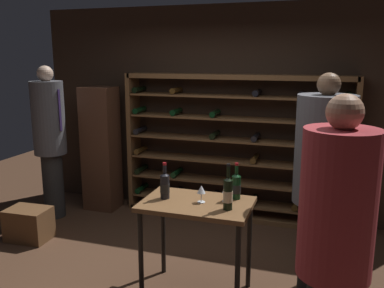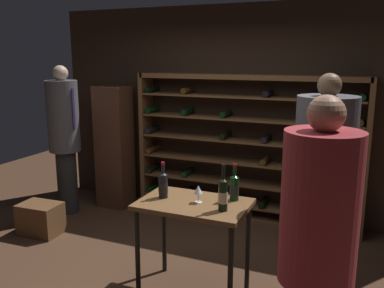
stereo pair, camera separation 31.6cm
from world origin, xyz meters
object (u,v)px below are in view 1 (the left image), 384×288
person_guest_khaki (323,176)px  wine_glass_stemmed_center (201,190)px  display_cabinet (101,149)px  wine_rack (235,149)px  person_bystander_dark_jacket (50,135)px  wine_bottle_red_label (165,185)px  tasting_table (197,215)px  wine_bottle_gold_foil (228,193)px  wine_glass_stemmed_left (227,190)px  wine_bottle_amber_reserve (236,186)px  wine_crate (29,224)px  person_bystander_red_print (335,238)px

person_guest_khaki → wine_glass_stemmed_center: person_guest_khaki is taller
display_cabinet → wine_glass_stemmed_center: display_cabinet is taller
wine_rack → person_bystander_dark_jacket: size_ratio=1.47×
person_bystander_dark_jacket → wine_bottle_red_label: person_bystander_dark_jacket is taller
tasting_table → display_cabinet: display_cabinet is taller
wine_bottle_gold_foil → wine_glass_stemmed_left: (-0.05, 0.18, -0.04)m
display_cabinet → wine_bottle_amber_reserve: bearing=-33.5°
display_cabinet → wine_bottle_amber_reserve: (2.20, -1.46, 0.14)m
wine_crate → wine_glass_stemmed_center: 2.41m
wine_rack → wine_glass_stemmed_left: 1.81m
wine_bottle_red_label → wine_glass_stemmed_center: size_ratio=2.14×
wine_bottle_amber_reserve → wine_bottle_gold_foil: bearing=-92.0°
person_bystander_dark_jacket → wine_glass_stemmed_center: 2.66m
tasting_table → display_cabinet: (-1.90, 1.64, 0.09)m
person_guest_khaki → wine_glass_stemmed_left: size_ratio=13.79×
person_bystander_dark_jacket → wine_bottle_amber_reserve: size_ratio=6.09×
wine_bottle_red_label → wine_crate: bearing=166.6°
person_bystander_dark_jacket → wine_bottle_red_label: 2.36m
tasting_table → person_bystander_dark_jacket: person_bystander_dark_jacket is taller
person_bystander_red_print → wine_rack: bearing=-170.9°
person_bystander_dark_jacket → display_cabinet: bearing=126.9°
wine_glass_stemmed_left → display_cabinet: bearing=144.0°
wine_bottle_red_label → wine_bottle_gold_foil: (0.59, -0.09, 0.02)m
wine_rack → person_bystander_dark_jacket: bearing=-162.6°
wine_glass_stemmed_center → wine_bottle_gold_foil: bearing=-19.8°
wine_bottle_amber_reserve → person_bystander_red_print: bearing=-50.8°
wine_crate → display_cabinet: (0.29, 1.19, 0.66)m
display_cabinet → wine_glass_stemmed_left: (2.14, -1.55, 0.12)m
wine_rack → tasting_table: wine_rack is taller
wine_bottle_amber_reserve → wine_glass_stemmed_left: 0.12m
wine_bottle_amber_reserve → wine_glass_stemmed_center: wine_bottle_amber_reserve is taller
tasting_table → display_cabinet: size_ratio=0.56×
tasting_table → person_bystander_red_print: size_ratio=0.50×
person_guest_khaki → wine_glass_stemmed_left: (-0.78, -0.28, -0.12)m
wine_bottle_amber_reserve → wine_bottle_gold_foil: 0.28m
wine_bottle_gold_foil → wine_bottle_red_label: bearing=171.3°
wine_rack → wine_glass_stemmed_left: bearing=-80.2°
person_bystander_red_print → wine_glass_stemmed_center: 1.34m
wine_bottle_amber_reserve → wine_bottle_red_label: size_ratio=1.00×
tasting_table → wine_glass_stemmed_center: size_ratio=6.20×
person_bystander_dark_jacket → person_bystander_red_print: size_ratio=1.04×
person_guest_khaki → wine_crate: (-3.21, 0.09, -0.90)m
wine_bottle_red_label → wine_bottle_gold_foil: size_ratio=0.84×
wine_crate → wine_rack: bearing=33.8°
wine_bottle_amber_reserve → wine_bottle_red_label: bearing=-162.9°
wine_rack → wine_bottle_red_label: 1.89m
tasting_table → wine_glass_stemmed_center: bearing=9.3°
display_cabinet → wine_glass_stemmed_left: size_ratio=11.90×
person_guest_khaki → wine_glass_stemmed_center: size_ratio=12.95×
display_cabinet → wine_glass_stemmed_center: 2.54m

